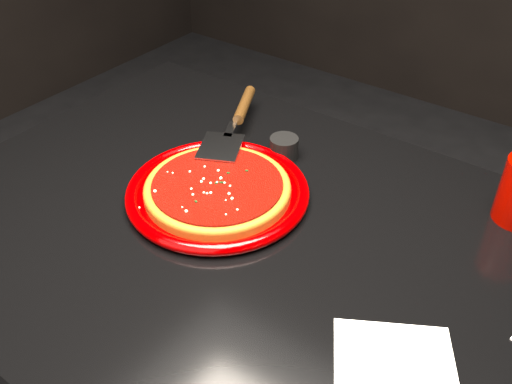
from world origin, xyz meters
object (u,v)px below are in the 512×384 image
pizza_server (235,122)px  ramekin (284,148)px  plate (218,192)px  table (268,383)px

pizza_server → ramekin: bearing=-22.6°
plate → pizza_server: pizza_server is taller
pizza_server → plate: bearing=-87.0°
table → plate: (-0.14, 0.04, 0.39)m
ramekin → plate: bearing=-96.9°
table → pizza_server: size_ratio=3.76×
plate → ramekin: ramekin is taller
ramekin → pizza_server: bearing=-176.5°
table → plate: 0.41m
table → ramekin: size_ratio=22.04×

